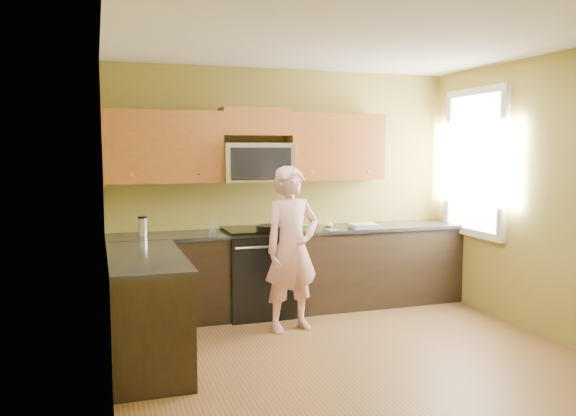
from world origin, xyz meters
name	(u,v)px	position (x,y,z in m)	size (l,w,h in m)	color
floor	(358,363)	(0.00, 0.00, 0.00)	(4.00, 4.00, 0.00)	brown
ceiling	(362,37)	(0.00, 0.00, 2.70)	(4.00, 4.00, 0.00)	white
wall_back	(285,189)	(0.00, 2.00, 1.35)	(4.00, 4.00, 0.00)	olive
wall_front	(533,241)	(0.00, -2.00, 1.35)	(4.00, 4.00, 0.00)	olive
wall_left	(107,213)	(-2.00, 0.00, 1.35)	(4.00, 4.00, 0.00)	olive
wall_right	(555,198)	(2.00, 0.00, 1.35)	(4.00, 4.00, 0.00)	olive
cabinet_back_run	(294,272)	(0.00, 1.70, 0.44)	(4.00, 0.60, 0.88)	black
cabinet_left_run	(146,311)	(-1.70, 0.60, 0.44)	(0.60, 1.60, 0.88)	black
countertop_back	(294,231)	(0.00, 1.69, 0.90)	(4.00, 0.62, 0.04)	black
countertop_left	(146,257)	(-1.69, 0.60, 0.90)	(0.62, 1.60, 0.04)	black
stove	(260,271)	(-0.40, 1.68, 0.47)	(0.76, 0.65, 0.95)	black
microwave	(256,181)	(-0.40, 1.80, 1.45)	(0.76, 0.40, 0.42)	silver
upper_cab_left	(164,183)	(-1.39, 1.83, 1.45)	(1.22, 0.33, 0.75)	brown
upper_cab_right	(334,180)	(0.54, 1.83, 1.45)	(1.12, 0.33, 0.75)	brown
upper_cab_over_mw	(255,122)	(-0.40, 1.83, 2.10)	(0.76, 0.33, 0.30)	brown
window	(475,163)	(1.98, 1.20, 1.65)	(0.06, 1.06, 1.66)	white
woman	(292,249)	(-0.25, 1.04, 0.82)	(0.60, 0.39, 1.64)	#E97479
frying_pan	(270,231)	(-0.36, 1.42, 0.95)	(0.29, 0.51, 0.07)	black
butter_tub	(306,231)	(0.08, 1.52, 0.92)	(0.12, 0.12, 0.08)	#F6E940
toast_slice	(330,230)	(0.33, 1.46, 0.93)	(0.11, 0.11, 0.01)	#B27F47
napkin_a	(293,230)	(-0.09, 1.45, 0.95)	(0.11, 0.12, 0.06)	silver
napkin_b	(328,225)	(0.41, 1.69, 0.95)	(0.12, 0.13, 0.07)	silver
dish_towel	(364,226)	(0.77, 1.52, 0.95)	(0.30, 0.24, 0.05)	white
travel_mug	(143,236)	(-1.63, 1.72, 0.92)	(0.09, 0.09, 0.20)	silver
glass_b	(213,227)	(-0.90, 1.72, 0.98)	(0.07, 0.07, 0.12)	silver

